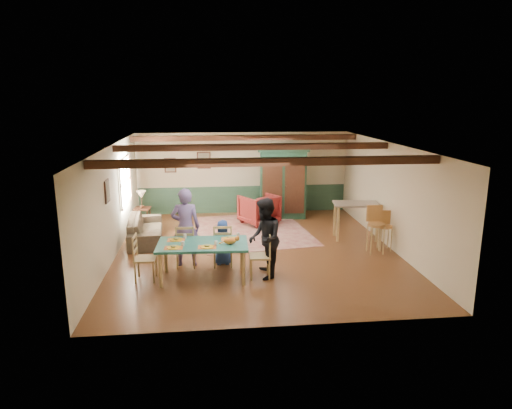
{
  "coord_description": "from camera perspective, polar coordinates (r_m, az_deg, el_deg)",
  "views": [
    {
      "loc": [
        -1.19,
        -11.06,
        3.86
      ],
      "look_at": [
        0.03,
        0.25,
        1.15
      ],
      "focal_mm": 32.0,
      "sensor_mm": 36.0,
      "label": 1
    }
  ],
  "objects": [
    {
      "name": "picture_back_a",
      "position": [
        15.17,
        -6.53,
        5.51
      ],
      "size": [
        0.45,
        0.04,
        0.55
      ],
      "primitive_type": null,
      "color": "gray",
      "rests_on": "wall_back"
    },
    {
      "name": "armoire",
      "position": [
        14.69,
        3.37,
        2.69
      ],
      "size": [
        1.65,
        0.77,
        2.27
      ],
      "primitive_type": "cube",
      "rotation": [
        0.0,
        0.0,
        -0.08
      ],
      "color": "#163725",
      "rests_on": "floor"
    },
    {
      "name": "bar_stool_left",
      "position": [
        11.79,
        14.76,
        -3.11
      ],
      "size": [
        0.44,
        0.48,
        1.2
      ],
      "primitive_type": null,
      "rotation": [
        0.0,
        0.0,
        -0.02
      ],
      "color": "#B88247",
      "rests_on": "floor"
    },
    {
      "name": "wall_back",
      "position": [
        15.31,
        -1.61,
        3.97
      ],
      "size": [
        7.0,
        0.02,
        2.7
      ],
      "primitive_type": "cube",
      "color": "beige",
      "rests_on": "floor"
    },
    {
      "name": "wall_right",
      "position": [
        12.27,
        16.47,
        1.05
      ],
      "size": [
        0.02,
        8.0,
        2.7
      ],
      "primitive_type": "cube",
      "color": "beige",
      "rests_on": "floor"
    },
    {
      "name": "picture_back_b",
      "position": [
        15.24,
        -10.67,
        4.84
      ],
      "size": [
        0.38,
        0.04,
        0.48
      ],
      "primitive_type": null,
      "color": "gray",
      "rests_on": "wall_back"
    },
    {
      "name": "table_lamp",
      "position": [
        14.13,
        -14.12,
        0.63
      ],
      "size": [
        0.32,
        0.32,
        0.52
      ],
      "primitive_type": null,
      "rotation": [
        0.0,
        0.0,
        -0.12
      ],
      "color": "beige",
      "rests_on": "end_table"
    },
    {
      "name": "cat",
      "position": [
        9.68,
        -3.26,
        -4.47
      ],
      "size": [
        0.39,
        0.16,
        0.19
      ],
      "primitive_type": null,
      "rotation": [
        0.0,
        0.0,
        -0.04
      ],
      "color": "orange",
      "rests_on": "dining_table"
    },
    {
      "name": "wall_left",
      "position": [
        11.57,
        -17.5,
        0.25
      ],
      "size": [
        0.02,
        8.0,
        2.7
      ],
      "primitive_type": "cube",
      "color": "beige",
      "rests_on": "floor"
    },
    {
      "name": "ceiling_beam_back",
      "position": [
        14.17,
        -1.32,
        8.34
      ],
      "size": [
        6.95,
        0.16,
        0.16
      ],
      "primitive_type": "cube",
      "color": "black",
      "rests_on": "ceiling"
    },
    {
      "name": "ceiling_beam_front",
      "position": [
        8.93,
        1.58,
        5.35
      ],
      "size": [
        6.95,
        0.16,
        0.16
      ],
      "primitive_type": "cube",
      "color": "black",
      "rests_on": "ceiling"
    },
    {
      "name": "dining_chair_far_left",
      "position": [
        10.67,
        -8.75,
        -5.08
      ],
      "size": [
        0.47,
        0.49,
        1.01
      ],
      "primitive_type": null,
      "rotation": [
        0.0,
        0.0,
        3.1
      ],
      "color": "#A18550",
      "rests_on": "floor"
    },
    {
      "name": "sofa",
      "position": [
        12.82,
        -13.63,
        -2.99
      ],
      "size": [
        1.07,
        2.3,
        0.65
      ],
      "primitive_type": "imported",
      "rotation": [
        0.0,
        0.0,
        1.66
      ],
      "color": "#3D3326",
      "rests_on": "floor"
    },
    {
      "name": "dining_chair_end_left",
      "position": [
        10.05,
        -13.68,
        -6.48
      ],
      "size": [
        0.49,
        0.47,
        1.01
      ],
      "primitive_type": null,
      "rotation": [
        0.0,
        0.0,
        1.53
      ],
      "color": "#A18550",
      "rests_on": "floor"
    },
    {
      "name": "dining_chair_far_right",
      "position": [
        10.63,
        -4.15,
        -5.03
      ],
      "size": [
        0.47,
        0.49,
        1.01
      ],
      "primitive_type": null,
      "rotation": [
        0.0,
        0.0,
        3.1
      ],
      "color": "#A18550",
      "rests_on": "floor"
    },
    {
      "name": "bar_stool_right",
      "position": [
        12.1,
        15.81,
        -3.22
      ],
      "size": [
        0.39,
        0.42,
        1.01
      ],
      "primitive_type": null,
      "rotation": [
        0.0,
        0.0,
        -0.09
      ],
      "color": "#B88247",
      "rests_on": "floor"
    },
    {
      "name": "end_table",
      "position": [
        14.26,
        -14.0,
        -1.52
      ],
      "size": [
        0.51,
        0.51,
        0.57
      ],
      "primitive_type": null,
      "rotation": [
        0.0,
        0.0,
        -0.1
      ],
      "color": "black",
      "rests_on": "floor"
    },
    {
      "name": "place_setting_far_left",
      "position": [
        10.1,
        -9.96,
        -4.12
      ],
      "size": [
        0.44,
        0.34,
        0.11
      ],
      "primitive_type": null,
      "rotation": [
        0.0,
        0.0,
        -0.04
      ],
      "color": "gold",
      "rests_on": "dining_table"
    },
    {
      "name": "person_child",
      "position": [
        10.7,
        -4.16,
        -4.74
      ],
      "size": [
        0.54,
        0.36,
        1.07
      ],
      "primitive_type": "imported",
      "rotation": [
        0.0,
        0.0,
        3.1
      ],
      "color": "navy",
      "rests_on": "floor"
    },
    {
      "name": "person_man",
      "position": [
        10.63,
        -8.79,
        -2.83
      ],
      "size": [
        0.69,
        0.47,
        1.84
      ],
      "primitive_type": "imported",
      "rotation": [
        0.0,
        0.0,
        3.1
      ],
      "color": "#715B9D",
      "rests_on": "floor"
    },
    {
      "name": "dining_table",
      "position": [
        9.95,
        -6.63,
        -7.04
      ],
      "size": [
        1.96,
        1.14,
        0.8
      ],
      "primitive_type": null,
      "rotation": [
        0.0,
        0.0,
        -0.04
      ],
      "color": "#1E5F54",
      "rests_on": "floor"
    },
    {
      "name": "person_woman",
      "position": [
        9.82,
        1.1,
        -4.28
      ],
      "size": [
        0.7,
        0.88,
        1.76
      ],
      "primitive_type": "imported",
      "rotation": [
        0.0,
        0.0,
        -1.61
      ],
      "color": "black",
      "rests_on": "floor"
    },
    {
      "name": "wainscot_back",
      "position": [
        15.47,
        -1.58,
        0.66
      ],
      "size": [
        6.95,
        0.03,
        0.9
      ],
      "primitive_type": "cube",
      "color": "#223F2E",
      "rests_on": "floor"
    },
    {
      "name": "area_rug",
      "position": [
        13.43,
        -0.52,
        -3.27
      ],
      "size": [
        3.53,
        4.04,
        0.01
      ],
      "primitive_type": "cube",
      "rotation": [
        0.0,
        0.0,
        0.12
      ],
      "color": "tan",
      "rests_on": "floor"
    },
    {
      "name": "picture_left_wall",
      "position": [
        10.91,
        -18.09,
        1.58
      ],
      "size": [
        0.04,
        0.42,
        0.52
      ],
      "primitive_type": null,
      "color": "gray",
      "rests_on": "wall_left"
    },
    {
      "name": "dining_chair_end_right",
      "position": [
        9.93,
        0.47,
        -6.34
      ],
      "size": [
        0.49,
        0.47,
        1.01
      ],
      "primitive_type": null,
      "rotation": [
        0.0,
        0.0,
        -1.61
      ],
      "color": "#A18550",
      "rests_on": "floor"
    },
    {
      "name": "counter_table",
      "position": [
        12.87,
        12.34,
        -2.01
      ],
      "size": [
        1.3,
        0.85,
        1.02
      ],
      "primitive_type": null,
      "rotation": [
        0.0,
        0.0,
        -0.12
      ],
      "color": "tan",
      "rests_on": "floor"
    },
    {
      "name": "place_setting_far_right",
      "position": [
        10.04,
        -3.28,
        -4.04
      ],
      "size": [
        0.44,
        0.34,
        0.11
      ],
      "primitive_type": null,
      "rotation": [
        0.0,
        0.0,
        -0.04
      ],
      "color": "gold",
      "rests_on": "dining_table"
    },
    {
      "name": "ceiling_beam_mid",
      "position": [
        11.59,
        -0.22,
        7.21
      ],
      "size": [
        6.95,
        0.16,
        0.16
      ],
      "primitive_type": "cube",
      "color": "black",
      "rests_on": "ceiling"
    },
    {
      "name": "window_left",
      "position": [
        13.17,
        -16.04,
        2.78
      ],
      "size": [
        0.06,
        1.6,
        1.3
      ],
      "primitive_type": null,
      "color": "white",
      "rests_on": "wall_left"
    },
    {
      "name": "place_setting_near_left",
      "position": [
        9.6,
        -10.28,
        -5.07
      ],
      "size": [
        0.44,
        0.34,
        0.11
      ],
      "primitive_type": null,
      "rotation": [
        0.0,
        0.0,
        -0.04
      ],
      "color": "gold",
      "rests_on": "dining_table"
    },
    {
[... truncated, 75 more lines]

